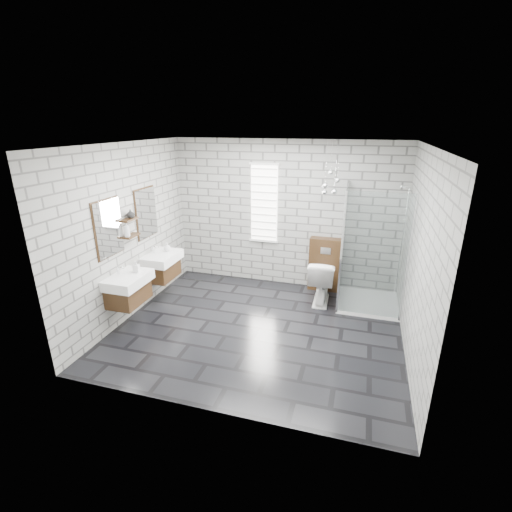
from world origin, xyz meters
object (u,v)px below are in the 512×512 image
at_px(vanity_right, 160,259).
at_px(shower_enclosure, 364,279).
at_px(cistern_panel, 325,264).
at_px(toilet, 322,281).
at_px(vanity_left, 126,281).

distance_m(vanity_right, shower_enclosure, 3.48).
relative_size(cistern_panel, toilet, 1.28).
bearing_deg(toilet, vanity_left, 29.77).
height_order(vanity_left, toilet, vanity_left).
height_order(vanity_left, vanity_right, same).
bearing_deg(shower_enclosure, cistern_panel, 143.59).
relative_size(vanity_left, shower_enclosure, 0.77).
distance_m(vanity_right, cistern_panel, 2.97).
distance_m(shower_enclosure, toilet, 0.71).
bearing_deg(vanity_left, cistern_panel, 38.76).
xyz_separation_m(vanity_right, toilet, (2.71, 0.68, -0.37)).
bearing_deg(vanity_right, cistern_panel, 23.78).
bearing_deg(vanity_left, shower_enclosure, 25.92).
xyz_separation_m(cistern_panel, shower_enclosure, (0.70, -0.52, 0.00)).
height_order(cistern_panel, shower_enclosure, shower_enclosure).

